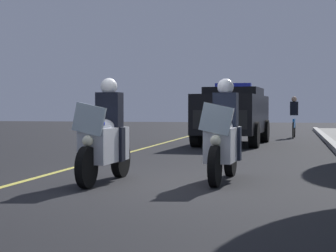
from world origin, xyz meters
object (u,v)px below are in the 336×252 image
cyclist_background (294,117)px  police_motorcycle_lead_right (224,139)px  police_motorcycle_lead_left (105,140)px  police_suv (233,113)px

cyclist_background → police_motorcycle_lead_right: bearing=-4.7°
police_motorcycle_lead_left → cyclist_background: bearing=168.4°
police_motorcycle_lead_right → cyclist_background: size_ratio=1.22×
police_motorcycle_lead_left → police_motorcycle_lead_right: size_ratio=1.00×
police_motorcycle_lead_right → police_suv: bearing=-175.2°
police_motorcycle_lead_left → police_motorcycle_lead_right: bearing=106.6°
police_motorcycle_lead_left → police_motorcycle_lead_right: (-0.56, 1.88, 0.00)m
police_motorcycle_lead_right → police_suv: police_suv is taller
police_suv → cyclist_background: bearing=157.0°
police_motorcycle_lead_right → cyclist_background: (-14.48, 1.19, 0.14)m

